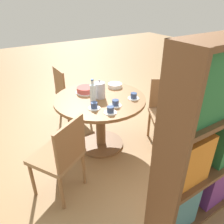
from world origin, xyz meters
TOP-DOWN VIEW (x-y plane):
  - ground_plane at (0.00, 0.00)m, footprint 14.00×14.00m
  - dining_table at (0.00, 0.00)m, footprint 1.11×1.11m
  - chair_a at (0.71, 0.48)m, footprint 0.57×0.57m
  - chair_b at (-0.77, 0.38)m, footprint 0.58×0.58m
  - chair_c at (0.06, -0.86)m, footprint 0.42×0.42m
  - bookshelf at (-0.19, 1.34)m, footprint 0.94×0.28m
  - coffee_pot at (-0.00, 0.00)m, footprint 0.13×0.13m
  - water_bottle at (0.12, 0.06)m, footprint 0.07×0.07m
  - cake_main at (0.08, -0.23)m, footprint 0.25×0.25m
  - cup_a at (0.19, 0.21)m, footprint 0.14×0.14m
  - cup_b at (0.10, 0.39)m, footprint 0.14×0.14m
  - cup_c at (-0.32, 0.24)m, footprint 0.14×0.14m
  - cup_d at (-0.04, 0.29)m, footprint 0.14×0.14m
  - plate_stack at (-0.34, -0.18)m, footprint 0.19×0.19m

SIDE VIEW (x-z plane):
  - ground_plane at x=0.00m, z-range 0.00..0.00m
  - chair_a at x=0.71m, z-range 0.04..0.90m
  - chair_b at x=-0.77m, z-range 0.04..0.90m
  - chair_c at x=0.06m, z-range 0.04..0.90m
  - dining_table at x=0.00m, z-range 0.17..0.88m
  - plate_stack at x=-0.34m, z-range 0.70..0.75m
  - cup_a at x=0.19m, z-range 0.70..0.77m
  - cup_b at x=0.10m, z-range 0.70..0.77m
  - cup_c at x=-0.32m, z-range 0.70..0.77m
  - cup_d at x=-0.04m, z-range 0.70..0.77m
  - cake_main at x=0.08m, z-range 0.70..0.78m
  - bookshelf at x=-0.19m, z-range -0.01..1.59m
  - coffee_pot at x=0.00m, z-range 0.69..0.92m
  - water_bottle at x=0.12m, z-range 0.68..0.95m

